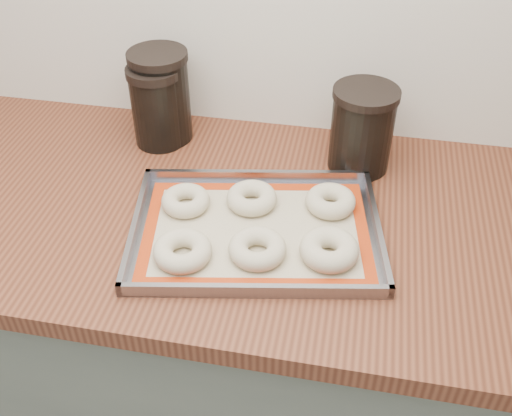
% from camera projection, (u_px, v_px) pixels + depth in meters
% --- Properties ---
extents(cabinet, '(3.00, 0.65, 0.86)m').
position_uv_depth(cabinet, '(252.00, 356.00, 1.47)').
color(cabinet, slate).
rests_on(cabinet, floor).
extents(countertop, '(3.06, 0.68, 0.04)m').
position_uv_depth(countertop, '(251.00, 217.00, 1.19)').
color(countertop, brown).
rests_on(countertop, cabinet).
extents(baking_tray, '(0.51, 0.41, 0.03)m').
position_uv_depth(baking_tray, '(256.00, 230.00, 1.12)').
color(baking_tray, gray).
rests_on(baking_tray, countertop).
extents(baking_mat, '(0.46, 0.36, 0.00)m').
position_uv_depth(baking_mat, '(256.00, 231.00, 1.12)').
color(baking_mat, '#C6B793').
rests_on(baking_mat, baking_tray).
extents(bagel_front_left, '(0.12, 0.12, 0.04)m').
position_uv_depth(bagel_front_left, '(183.00, 251.00, 1.05)').
color(bagel_front_left, beige).
rests_on(bagel_front_left, baking_mat).
extents(bagel_front_mid, '(0.13, 0.13, 0.03)m').
position_uv_depth(bagel_front_mid, '(257.00, 249.00, 1.06)').
color(bagel_front_mid, beige).
rests_on(bagel_front_mid, baking_mat).
extents(bagel_front_right, '(0.12, 0.12, 0.04)m').
position_uv_depth(bagel_front_right, '(329.00, 250.00, 1.05)').
color(bagel_front_right, beige).
rests_on(bagel_front_right, baking_mat).
extents(bagel_back_left, '(0.12, 0.12, 0.03)m').
position_uv_depth(bagel_back_left, '(186.00, 201.00, 1.16)').
color(bagel_back_left, beige).
rests_on(bagel_back_left, baking_mat).
extents(bagel_back_mid, '(0.13, 0.13, 0.03)m').
position_uv_depth(bagel_back_mid, '(252.00, 198.00, 1.17)').
color(bagel_back_mid, beige).
rests_on(bagel_back_mid, baking_mat).
extents(bagel_back_right, '(0.11, 0.11, 0.04)m').
position_uv_depth(bagel_back_right, '(331.00, 201.00, 1.16)').
color(bagel_back_right, beige).
rests_on(bagel_back_right, baking_mat).
extents(canister_left, '(0.13, 0.13, 0.21)m').
position_uv_depth(canister_left, '(162.00, 96.00, 1.31)').
color(canister_left, black).
rests_on(canister_left, countertop).
extents(canister_mid, '(0.12, 0.12, 0.18)m').
position_uv_depth(canister_mid, '(157.00, 105.00, 1.31)').
color(canister_mid, black).
rests_on(canister_mid, countertop).
extents(canister_right, '(0.13, 0.13, 0.18)m').
position_uv_depth(canister_right, '(362.00, 129.00, 1.23)').
color(canister_right, black).
rests_on(canister_right, countertop).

